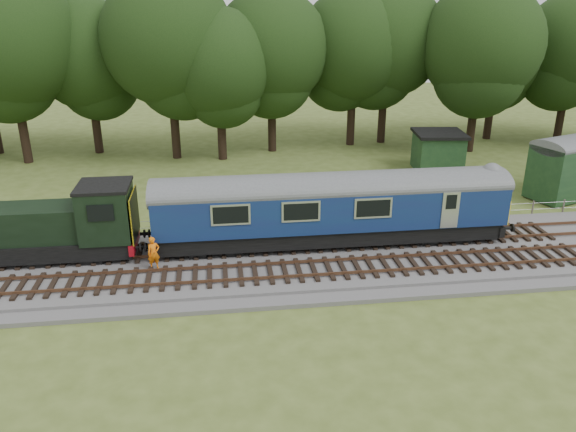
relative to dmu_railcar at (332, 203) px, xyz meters
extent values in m
plane|color=#495921|center=(-4.90, -1.40, -2.61)|extent=(120.00, 120.00, 0.00)
cube|color=#4C4C4F|center=(-4.90, -1.40, -2.43)|extent=(70.00, 7.00, 0.35)
cube|color=brown|center=(-4.90, -0.72, -2.12)|extent=(66.50, 0.07, 0.14)
cube|color=brown|center=(-4.90, 0.72, -2.12)|extent=(66.50, 0.07, 0.14)
cube|color=brown|center=(-4.90, -3.72, -2.12)|extent=(66.50, 0.07, 0.14)
cube|color=brown|center=(-4.90, -2.28, -2.12)|extent=(66.50, 0.07, 0.14)
cube|color=black|center=(-0.01, 0.00, -1.55)|extent=(17.46, 2.52, 0.85)
cube|color=navy|center=(-0.01, 0.00, -0.12)|extent=(18.00, 2.80, 2.05)
cube|color=yellow|center=(9.01, 0.00, -0.50)|extent=(0.06, 2.74, 1.30)
cube|color=black|center=(5.99, 0.00, -1.75)|extent=(2.60, 2.00, 0.55)
cube|color=black|center=(-6.01, 0.00, -1.75)|extent=(2.60, 2.00, 0.55)
cube|color=black|center=(-14.41, 0.00, -1.60)|extent=(8.73, 2.39, 0.85)
cube|color=black|center=(-15.61, 0.00, -0.35)|extent=(6.30, 2.08, 1.70)
cube|color=black|center=(-11.21, 0.00, 0.05)|extent=(2.40, 2.55, 2.60)
cube|color=maroon|center=(-10.03, 0.00, -1.55)|extent=(0.25, 2.60, 0.55)
cube|color=yellow|center=(-9.89, 0.00, -0.15)|extent=(0.06, 2.55, 2.30)
imported|color=orange|center=(-8.91, -1.82, -1.45)|extent=(0.69, 0.58, 1.62)
cube|color=#17331B|center=(10.96, 13.17, -1.23)|extent=(3.68, 3.68, 2.76)
cube|color=black|center=(10.96, 13.17, 0.27)|extent=(4.05, 4.05, 0.22)
camera|label=1|loc=(-5.71, -26.49, 9.87)|focal=35.00mm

